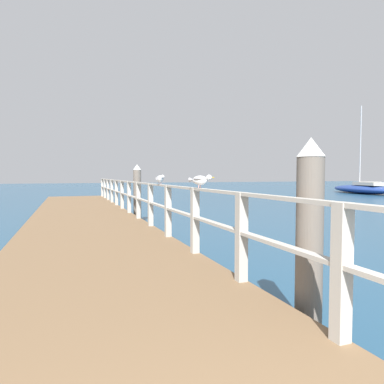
{
  "coord_description": "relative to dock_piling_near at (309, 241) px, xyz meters",
  "views": [
    {
      "loc": [
        -0.48,
        0.38,
        1.79
      ],
      "look_at": [
        2.05,
        7.26,
        1.42
      ],
      "focal_mm": 31.7,
      "sensor_mm": 36.0,
      "label": 1
    }
  ],
  "objects": [
    {
      "name": "pier_railing",
      "position": [
        -0.38,
        8.03,
        0.06
      ],
      "size": [
        0.12,
        21.09,
        1.1
      ],
      "color": "#B2ADA3",
      "rests_on": "pier_deck"
    },
    {
      "name": "boat_0",
      "position": [
        24.6,
        22.27,
        -0.63
      ],
      "size": [
        4.04,
        8.64,
        8.55
      ],
      "rotation": [
        0.0,
        0.0,
        -0.18
      ],
      "color": "navy",
      "rests_on": "ground_plane"
    },
    {
      "name": "dock_piling_near",
      "position": [
        0.0,
        0.0,
        0.0
      ],
      "size": [
        0.29,
        0.29,
        2.18
      ],
      "color": "#6B6056",
      "rests_on": "ground_plane"
    },
    {
      "name": "pier_deck",
      "position": [
        -1.89,
        8.03,
        -0.86
      ],
      "size": [
        3.17,
        22.57,
        0.49
      ],
      "primitive_type": "cube",
      "color": "brown",
      "rests_on": "ground_plane"
    },
    {
      "name": "seagull_foreground",
      "position": [
        -0.38,
        2.15,
        0.62
      ],
      "size": [
        0.29,
        0.43,
        0.21
      ],
      "rotation": [
        0.0,
        0.0,
        3.71
      ],
      "color": "white",
      "rests_on": "pier_railing"
    },
    {
      "name": "dock_piling_far",
      "position": [
        0.0,
        9.3,
        0.0
      ],
      "size": [
        0.29,
        0.29,
        2.18
      ],
      "color": "#6B6056",
      "rests_on": "ground_plane"
    },
    {
      "name": "seagull_background",
      "position": [
        -0.38,
        4.64,
        0.62
      ],
      "size": [
        0.3,
        0.42,
        0.21
      ],
      "rotation": [
        0.0,
        0.0,
        5.69
      ],
      "color": "white",
      "rests_on": "pier_railing"
    }
  ]
}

